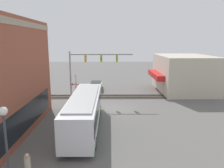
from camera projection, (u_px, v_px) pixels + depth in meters
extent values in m
plane|color=#605E5B|center=(114.00, 110.00, 25.88)|extent=(120.00, 120.00, 0.00)
cube|color=gray|center=(18.00, 23.00, 16.93)|extent=(15.44, 0.36, 0.50)
cube|color=black|center=(26.00, 117.00, 18.43)|extent=(12.81, 0.12, 2.20)
cube|color=beige|center=(184.00, 73.00, 35.24)|extent=(11.20, 7.86, 5.72)
cube|color=red|center=(156.00, 75.00, 35.25)|extent=(7.84, 1.20, 0.80)
cube|color=silver|center=(85.00, 110.00, 20.12)|extent=(11.95, 2.55, 2.60)
cube|color=black|center=(85.00, 106.00, 20.05)|extent=(11.71, 2.59, 1.09)
cube|color=#288438|center=(85.00, 122.00, 20.34)|extent=(11.71, 2.58, 0.24)
cube|color=#A5A8AA|center=(84.00, 96.00, 19.86)|extent=(10.16, 2.17, 0.12)
cylinder|color=black|center=(89.00, 110.00, 24.06)|extent=(1.00, 2.57, 1.00)
cylinder|color=black|center=(79.00, 143.00, 16.27)|extent=(1.00, 2.57, 1.00)
cylinder|color=gray|center=(71.00, 76.00, 29.43)|extent=(0.20, 0.20, 6.64)
cylinder|color=gray|center=(101.00, 54.00, 28.90)|extent=(0.16, 8.35, 0.16)
cube|color=gold|center=(86.00, 59.00, 28.99)|extent=(0.30, 0.27, 0.90)
sphere|color=yellow|center=(85.00, 59.00, 28.82)|extent=(0.20, 0.20, 0.20)
cube|color=gold|center=(101.00, 59.00, 29.00)|extent=(0.30, 0.27, 0.90)
sphere|color=green|center=(101.00, 59.00, 28.84)|extent=(0.20, 0.20, 0.20)
cube|color=gold|center=(117.00, 59.00, 29.02)|extent=(0.30, 0.27, 0.90)
sphere|color=green|center=(117.00, 59.00, 28.86)|extent=(0.20, 0.20, 0.20)
cylinder|color=gray|center=(76.00, 88.00, 29.24)|extent=(0.14, 0.14, 3.60)
cube|color=white|center=(76.00, 78.00, 28.99)|extent=(1.41, 0.06, 1.41)
cube|color=white|center=(76.00, 78.00, 28.99)|extent=(1.41, 0.06, 1.41)
cylinder|color=#38383A|center=(76.00, 84.00, 29.14)|extent=(0.08, 0.90, 0.08)
sphere|color=red|center=(79.00, 84.00, 29.10)|extent=(0.28, 0.28, 0.28)
sphere|color=red|center=(72.00, 84.00, 29.09)|extent=(0.28, 0.28, 0.28)
cylinder|color=#38383A|center=(8.00, 158.00, 11.00)|extent=(0.12, 0.12, 4.45)
sphere|color=white|center=(3.00, 111.00, 10.53)|extent=(0.44, 0.44, 0.44)
cube|color=#332D28|center=(113.00, 97.00, 31.77)|extent=(2.60, 60.00, 0.03)
cube|color=#6B6056|center=(113.00, 98.00, 31.05)|extent=(0.07, 60.00, 0.15)
cube|color=#6B6056|center=(113.00, 95.00, 32.46)|extent=(0.07, 60.00, 0.15)
cube|color=silver|center=(96.00, 87.00, 36.25)|extent=(4.89, 1.80, 0.51)
cube|color=black|center=(96.00, 84.00, 35.90)|extent=(2.69, 1.62, 0.63)
cylinder|color=black|center=(97.00, 86.00, 37.77)|extent=(0.64, 1.82, 0.64)
cylinder|color=black|center=(96.00, 90.00, 34.80)|extent=(0.64, 1.82, 0.64)
cylinder|color=black|center=(78.00, 97.00, 29.97)|extent=(0.28, 0.28, 0.80)
cylinder|color=maroon|center=(78.00, 92.00, 29.83)|extent=(0.34, 0.34, 0.67)
sphere|color=tan|center=(78.00, 89.00, 29.74)|extent=(0.22, 0.22, 0.22)
cylinder|color=#B2A58C|center=(27.00, 163.00, 12.28)|extent=(0.34, 0.34, 0.73)
sphere|color=tan|center=(27.00, 155.00, 12.19)|extent=(0.24, 0.24, 0.24)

